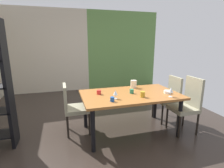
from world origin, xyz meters
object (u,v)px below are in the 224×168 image
dining_table (130,98)px  serving_bowl_near_shelf (167,92)px  cup_west (132,91)px  chair_right_near (187,103)px  chair_right_far (169,96)px  cup_south (143,94)px  cup_near_window (99,92)px  cup_front (112,99)px  chair_left_far (73,106)px  pitcher_rear (134,84)px  wine_glass_north (115,93)px  wine_glass_right (171,90)px

dining_table → serving_bowl_near_shelf: (0.65, -0.16, 0.11)m
dining_table → cup_west: cup_west is taller
dining_table → chair_right_near: size_ratio=1.68×
dining_table → cup_west: 0.12m
chair_right_far → chair_right_near: chair_right_near is taller
cup_south → chair_right_near: bearing=-2.3°
dining_table → chair_right_far: chair_right_far is taller
chair_right_far → cup_near_window: 1.60m
dining_table → cup_front: (-0.43, -0.31, 0.12)m
chair_right_near → cup_front: size_ratio=14.39×
chair_right_near → cup_south: chair_right_near is taller
serving_bowl_near_shelf → chair_left_far: bearing=165.3°
cup_front → chair_right_far: bearing=22.0°
cup_south → dining_table: bearing=117.3°
dining_table → pitcher_rear: bearing=59.6°
wine_glass_north → pitcher_rear: bearing=45.4°
chair_right_near → chair_right_far: bearing=0.9°
cup_front → pitcher_rear: size_ratio=0.47×
chair_left_far → serving_bowl_near_shelf: chair_left_far is taller
chair_right_near → cup_front: bearing=91.5°
chair_right_near → cup_west: 1.06m
chair_right_far → cup_south: size_ratio=9.95×
chair_right_far → wine_glass_right: size_ratio=5.70×
chair_right_near → wine_glass_north: chair_right_near is taller
cup_south → chair_right_far: bearing=29.9°
pitcher_rear → chair_right_near: bearing=-39.1°
cup_west → pitcher_rear: bearing=62.1°
chair_right_far → wine_glass_north: size_ratio=6.59×
pitcher_rear → cup_front: bearing=-133.5°
dining_table → chair_left_far: (-1.01, 0.27, -0.14)m
cup_near_window → cup_front: 0.46m
wine_glass_north → pitcher_rear: 0.81m
cup_west → cup_south: cup_south is taller
wine_glass_right → cup_west: (-0.55, 0.38, -0.08)m
cup_front → pitcher_rear: bearing=46.5°
chair_right_far → cup_west: (-0.98, -0.26, 0.26)m
cup_front → cup_west: size_ratio=0.94×
chair_left_far → cup_near_window: bearing=72.8°
chair_right_far → cup_front: bearing=112.0°
wine_glass_north → cup_front: size_ratio=1.99×
chair_right_near → cup_west: size_ratio=13.50×
wine_glass_north → pitcher_rear: (0.57, 0.58, -0.02)m
serving_bowl_near_shelf → cup_near_window: size_ratio=1.62×
chair_right_far → wine_glass_right: bearing=145.9°
wine_glass_north → cup_west: (0.38, 0.22, -0.06)m
chair_right_near → cup_near_window: (-1.58, 0.41, 0.22)m
dining_table → cup_near_window: cup_near_window is taller
serving_bowl_near_shelf → cup_west: bearing=163.7°
pitcher_rear → wine_glass_right: bearing=-63.9°
chair_right_far → dining_table: bearing=105.1°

